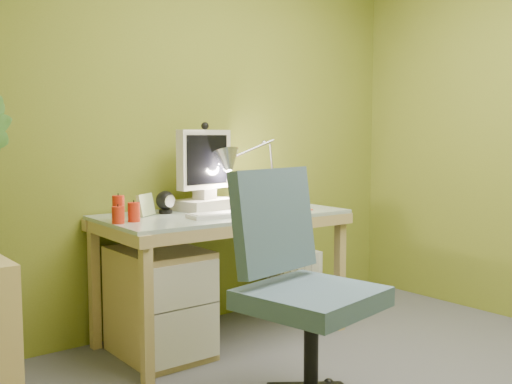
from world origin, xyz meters
TOP-DOWN VIEW (x-y plane):
  - wall_back at (0.00, 1.60)m, footprint 3.20×0.01m
  - desk at (-0.06, 1.23)m, footprint 1.37×0.71m
  - monitor at (-0.06, 1.41)m, footprint 0.38×0.26m
  - speaker_left at (-0.33, 1.39)m, footprint 0.12×0.12m
  - speaker_right at (0.21, 1.39)m, footprint 0.11×0.11m
  - keyboard at (-0.14, 1.09)m, footprint 0.42×0.17m
  - mousepad at (0.32, 1.09)m, footprint 0.24×0.20m
  - mouse at (0.32, 1.09)m, footprint 0.12×0.09m
  - amber_tumbler at (0.12, 1.15)m, footprint 0.08×0.08m
  - candle_cluster at (-0.66, 1.24)m, footprint 0.17×0.15m
  - photo_frame_red at (0.36, 1.35)m, footprint 0.14×0.09m
  - photo_frame_blue at (0.50, 1.39)m, footprint 0.12×0.11m
  - photo_frame_green at (-0.46, 1.37)m, footprint 0.13×0.09m
  - desk_lamp at (0.39, 1.41)m, footprint 0.54×0.23m
  - task_chair at (-0.30, 0.25)m, footprint 0.66×0.66m
  - radiator at (0.69, 1.46)m, footprint 0.37×0.16m

SIDE VIEW (x-z plane):
  - radiator at x=0.69m, z-range 0.00..0.36m
  - desk at x=-0.06m, z-range 0.00..0.72m
  - task_chair at x=-0.30m, z-range 0.00..1.02m
  - mousepad at x=0.32m, z-range 0.72..0.73m
  - keyboard at x=-0.14m, z-range 0.72..0.74m
  - mouse at x=0.32m, z-range 0.72..0.76m
  - amber_tumbler at x=0.12m, z-range 0.72..0.82m
  - speaker_right at x=0.21m, z-range 0.72..0.83m
  - photo_frame_green at x=-0.46m, z-range 0.72..0.84m
  - photo_frame_blue at x=0.50m, z-range 0.72..0.85m
  - speaker_left at x=-0.33m, z-range 0.72..0.85m
  - candle_cluster at x=-0.66m, z-range 0.72..0.85m
  - photo_frame_red at x=0.36m, z-range 0.72..0.85m
  - monitor at x=-0.06m, z-range 0.72..1.19m
  - desk_lamp at x=0.39m, z-range 0.72..1.30m
  - wall_back at x=0.00m, z-range 0.00..2.40m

